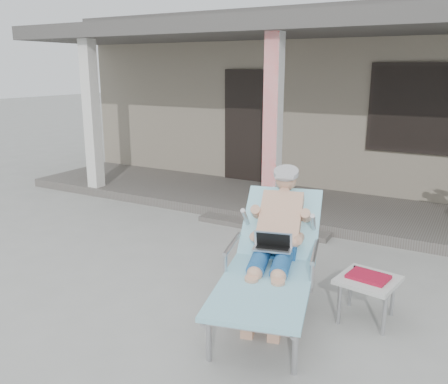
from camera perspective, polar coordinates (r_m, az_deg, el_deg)
The scene contains 7 objects.
ground at distance 5.44m, azimuth -3.66°, elevation -10.04°, with size 60.00×60.00×0.00m, color #9E9E99.
house at distance 10.99m, azimuth 15.10°, elevation 11.04°, with size 10.40×5.40×3.30m.
porch_deck at distance 7.94m, azimuth 8.06°, elevation -1.52°, with size 10.00×2.00×0.15m, color #605B56.
porch_overhang at distance 7.60m, azimuth 8.67°, elevation 18.43°, with size 10.00×2.30×2.85m.
porch_step at distance 6.94m, azimuth 4.60°, elevation -4.14°, with size 2.00×0.30×0.07m, color #605B56.
lounger at distance 4.50m, azimuth 6.07°, elevation -4.02°, with size 1.24×2.16×1.36m.
side_table at distance 4.60m, azimuth 16.93°, elevation -10.33°, with size 0.57×0.57×0.45m.
Camera 1 is at (2.69, -4.14, 2.27)m, focal length 38.00 mm.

